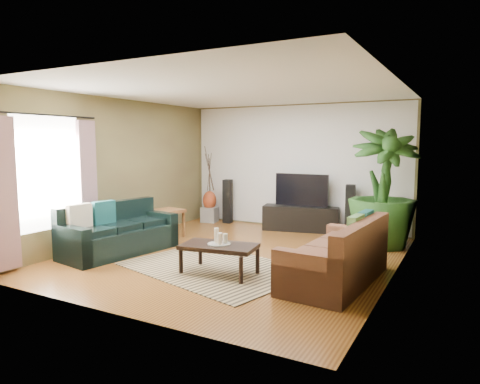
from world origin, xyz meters
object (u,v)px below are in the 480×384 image
Objects in this scene: potted_plant at (383,188)px; pedestal at (210,214)px; sofa_right at (335,251)px; television at (302,190)px; sofa_left at (119,229)px; tv_stand at (301,218)px; speaker_right at (350,210)px; speaker_left at (228,201)px; vase at (210,200)px; side_table at (167,224)px; coffee_table at (219,259)px.

potted_plant is 4.18m from pedestal.
sofa_right is 3.43m from television.
potted_plant is (3.83, 2.61, 0.64)m from sofa_left.
television is (-1.60, 3.00, 0.45)m from sofa_right.
tv_stand is 1.54× the size of speaker_right.
speaker_left is 0.45m from vase.
potted_plant is at bearing -46.54° from sofa_left.
sofa_right is at bearing -74.20° from tv_stand.
sofa_right is 2.43m from potted_plant.
vase is at bearing -175.22° from speaker_left.
side_table reaches higher than pedestal.
sofa_right is 1.71× the size of television.
speaker_left reaches higher than coffee_table.
television is (2.05, 3.27, 0.45)m from sofa_left.
sofa_right is at bearing -88.77° from speaker_right.
side_table is at bearing -149.68° from tv_stand.
television reaches higher than vase.
side_table is (-0.25, -1.94, -0.22)m from speaker_left.
potted_plant reaches higher than pedestal.
speaker_right reaches higher than sofa_left.
sofa_right reaches higher than coffee_table.
sofa_right is 0.93× the size of potted_plant.
coffee_table is 2.36× the size of vase.
television is 3.31× the size of pedestal.
sofa_right is 3.06m from speaker_right.
speaker_left is 0.98× the size of speaker_right.
speaker_right reaches higher than tv_stand.
vase is (-3.86, 2.91, 0.09)m from sofa_right.
vase is at bearing 172.43° from speaker_right.
speaker_right is 1.14m from potted_plant.
television is 0.54× the size of potted_plant.
potted_plant is 4.13m from side_table.
side_table is (-3.11, -1.94, -0.23)m from speaker_right.
television is at bearing 77.63° from tv_stand.
sofa_left is at bearing -88.97° from side_table.
potted_plant is at bearing 49.51° from coffee_table.
sofa_left reaches higher than vase.
sofa_left is at bearing -134.64° from tv_stand.
tv_stand is 1.07m from speaker_right.
sofa_right is at bearing 7.71° from coffee_table.
television reaches higher than side_table.
television reaches higher than pedestal.
tv_stand is at bearing 172.41° from speaker_right.
vase is at bearing 0.00° from pedestal.
speaker_left is at bearing 166.67° from tv_stand.
tv_stand is 1.36× the size of television.
sofa_left is at bearing -81.67° from sofa_right.
potted_plant is 6.09× the size of pedestal.
vase is at bearing 171.91° from potted_plant.
pedestal is (-4.04, 0.57, -0.89)m from potted_plant.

